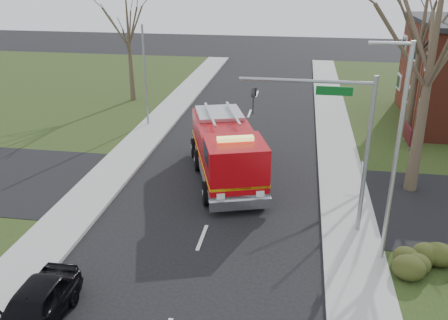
# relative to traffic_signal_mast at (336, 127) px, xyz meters

# --- Properties ---
(ground) EXTENTS (120.00, 120.00, 0.00)m
(ground) POSITION_rel_traffic_signal_mast_xyz_m (-5.21, -1.50, -4.71)
(ground) COLOR black
(ground) RESTS_ON ground
(sidewalk_right) EXTENTS (2.40, 80.00, 0.15)m
(sidewalk_right) POSITION_rel_traffic_signal_mast_xyz_m (0.99, -1.50, -4.63)
(sidewalk_right) COLOR #999A94
(sidewalk_right) RESTS_ON ground
(sidewalk_left) EXTENTS (2.40, 80.00, 0.15)m
(sidewalk_left) POSITION_rel_traffic_signal_mast_xyz_m (-11.41, -1.50, -4.63)
(sidewalk_left) COLOR #999A94
(sidewalk_left) RESTS_ON ground
(health_center_sign) EXTENTS (0.12, 2.00, 1.40)m
(health_center_sign) POSITION_rel_traffic_signal_mast_xyz_m (5.29, 11.00, -3.83)
(health_center_sign) COLOR #451015
(health_center_sign) RESTS_ON ground
(hedge_corner) EXTENTS (2.80, 2.00, 0.90)m
(hedge_corner) POSITION_rel_traffic_signal_mast_xyz_m (3.79, -2.50, -4.13)
(hedge_corner) COLOR #293312
(hedge_corner) RESTS_ON lawn_right
(bare_tree_near) EXTENTS (6.00, 6.00, 12.00)m
(bare_tree_near) POSITION_rel_traffic_signal_mast_xyz_m (4.29, 4.50, 2.71)
(bare_tree_near) COLOR #403225
(bare_tree_near) RESTS_ON ground
(bare_tree_far) EXTENTS (5.25, 5.25, 10.50)m
(bare_tree_far) POSITION_rel_traffic_signal_mast_xyz_m (5.79, 13.50, 1.78)
(bare_tree_far) COLOR #403225
(bare_tree_far) RESTS_ON ground
(bare_tree_left) EXTENTS (4.50, 4.50, 9.00)m
(bare_tree_left) POSITION_rel_traffic_signal_mast_xyz_m (-15.21, 18.50, 0.86)
(bare_tree_left) COLOR #403225
(bare_tree_left) RESTS_ON ground
(traffic_signal_mast) EXTENTS (5.29, 0.18, 6.80)m
(traffic_signal_mast) POSITION_rel_traffic_signal_mast_xyz_m (0.00, 0.00, 0.00)
(traffic_signal_mast) COLOR gray
(traffic_signal_mast) RESTS_ON ground
(streetlight_pole) EXTENTS (1.48, 0.16, 8.40)m
(streetlight_pole) POSITION_rel_traffic_signal_mast_xyz_m (1.93, -2.00, -0.16)
(streetlight_pole) COLOR #B7BABF
(streetlight_pole) RESTS_ON ground
(utility_pole_far) EXTENTS (0.14, 0.14, 7.00)m
(utility_pole_far) POSITION_rel_traffic_signal_mast_xyz_m (-12.01, 12.50, -1.21)
(utility_pole_far) COLOR gray
(utility_pole_far) RESTS_ON ground
(fire_engine) EXTENTS (5.25, 8.73, 3.33)m
(fire_engine) POSITION_rel_traffic_signal_mast_xyz_m (-5.11, 4.45, -3.20)
(fire_engine) COLOR #AE080D
(fire_engine) RESTS_ON ground
(parked_car_maroon) EXTENTS (1.69, 4.17, 1.42)m
(parked_car_maroon) POSITION_rel_traffic_signal_mast_xyz_m (-9.34, -7.54, -4.00)
(parked_car_maroon) COLOR black
(parked_car_maroon) RESTS_ON ground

